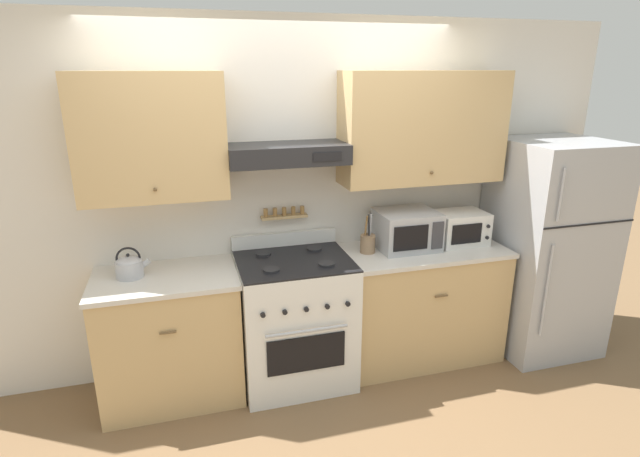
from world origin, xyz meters
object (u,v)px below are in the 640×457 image
refrigerator (546,247)px  utensil_crock (368,243)px  stove_range (295,320)px  microwave (406,230)px  toaster_oven (460,228)px  tea_kettle (130,266)px

refrigerator → utensil_crock: refrigerator is taller
stove_range → refrigerator: size_ratio=0.62×
utensil_crock → microwave: bearing=3.2°
microwave → toaster_oven: microwave is taller
tea_kettle → utensil_crock: 1.65m
utensil_crock → tea_kettle: bearing=-180.0°
refrigerator → toaster_oven: (-0.71, 0.13, 0.18)m
toaster_oven → refrigerator: bearing=-10.3°
stove_range → microwave: microwave is taller
refrigerator → utensil_crock: size_ratio=5.85×
microwave → tea_kettle: bearing=-179.5°
stove_range → tea_kettle: size_ratio=4.65×
refrigerator → toaster_oven: refrigerator is taller
stove_range → refrigerator: 2.08m
stove_range → utensil_crock: 0.77m
refrigerator → microwave: size_ratio=3.83×
refrigerator → microwave: bearing=172.6°
tea_kettle → stove_range: bearing=-4.0°
utensil_crock → refrigerator: bearing=-5.1°
microwave → utensil_crock: utensil_crock is taller
utensil_crock → toaster_oven: 0.76m
refrigerator → tea_kettle: (-3.12, 0.13, 0.14)m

